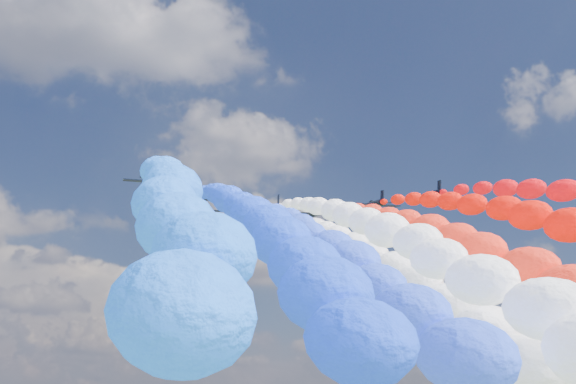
{
  "coord_description": "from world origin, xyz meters",
  "views": [
    {
      "loc": [
        -30.02,
        -136.26,
        71.81
      ],
      "look_at": [
        0.0,
        4.0,
        113.27
      ],
      "focal_mm": 47.1,
      "sensor_mm": 36.0,
      "label": 1
    }
  ],
  "objects": [
    {
      "name": "trail_0",
      "position": [
        -27.29,
        -59.43,
        92.75
      ],
      "size": [
        5.46,
        104.32,
        40.68
      ],
      "primitive_type": null,
      "color": "blue"
    },
    {
      "name": "trail_1",
      "position": [
        -18.01,
        -49.36,
        92.75
      ],
      "size": [
        5.46,
        104.32,
        40.68
      ],
      "primitive_type": null,
      "color": "blue"
    },
    {
      "name": "jet_4",
      "position": [
        1.17,
        22.67,
        111.27
      ],
      "size": [
        9.57,
        12.9,
        4.85
      ],
      "primitive_type": null,
      "rotation": [
        0.18,
        0.0,
        0.03
      ],
      "color": "black"
    },
    {
      "name": "jet_7",
      "position": [
        25.86,
        -6.57,
        111.27
      ],
      "size": [
        10.03,
        13.23,
        4.85
      ],
      "primitive_type": null,
      "rotation": [
        0.18,
        0.0,
        -0.07
      ],
      "color": "black"
    },
    {
      "name": "trail_3",
      "position": [
        -1.49,
        -45.32,
        92.75
      ],
      "size": [
        5.46,
        104.32,
        40.68
      ],
      "primitive_type": null,
      "color": "white"
    },
    {
      "name": "jet_0",
      "position": [
        -27.29,
        -4.84,
        111.27
      ],
      "size": [
        9.63,
        12.95,
        4.85
      ],
      "primitive_type": null,
      "rotation": [
        0.18,
        0.0,
        0.03
      ],
      "color": "black"
    },
    {
      "name": "jet_6",
      "position": [
        17.35,
        2.0,
        111.27
      ],
      "size": [
        9.31,
        12.72,
        4.85
      ],
      "primitive_type": null,
      "rotation": [
        0.18,
        0.0,
        0.01
      ],
      "color": "black"
    },
    {
      "name": "trail_5",
      "position": [
        7.7,
        -43.28,
        92.75
      ],
      "size": [
        5.46,
        104.32,
        40.68
      ],
      "primitive_type": null,
      "color": "red"
    },
    {
      "name": "jet_1",
      "position": [
        -18.01,
        5.23,
        111.27
      ],
      "size": [
        9.54,
        12.88,
        4.85
      ],
      "primitive_type": null,
      "rotation": [
        0.18,
        0.0,
        -0.03
      ],
      "color": "black"
    },
    {
      "name": "trail_2",
      "position": [
        -9.19,
        -41.07,
        92.75
      ],
      "size": [
        5.46,
        104.32,
        40.68
      ],
      "primitive_type": null,
      "color": "blue"
    },
    {
      "name": "jet_2",
      "position": [
        -9.19,
        13.52,
        111.27
      ],
      "size": [
        10.0,
        13.21,
        4.85
      ],
      "primitive_type": null,
      "rotation": [
        0.18,
        0.0,
        0.06
      ],
      "color": "black"
    },
    {
      "name": "trail_4",
      "position": [
        1.17,
        -31.91,
        92.75
      ],
      "size": [
        5.46,
        104.32,
        40.68
      ],
      "primitive_type": null,
      "color": "silver"
    },
    {
      "name": "trail_6",
      "position": [
        17.35,
        -52.59,
        92.75
      ],
      "size": [
        5.46,
        104.32,
        40.68
      ],
      "primitive_type": null,
      "color": "red"
    },
    {
      "name": "jet_5",
      "position": [
        7.7,
        11.31,
        111.27
      ],
      "size": [
        9.27,
        12.68,
        4.85
      ],
      "primitive_type": null,
      "rotation": [
        0.18,
        0.0,
        0.0
      ],
      "color": "black"
    },
    {
      "name": "jet_3",
      "position": [
        -1.49,
        9.27,
        111.27
      ],
      "size": [
        9.99,
        13.2,
        4.85
      ],
      "primitive_type": null,
      "rotation": [
        0.18,
        0.0,
        -0.06
      ],
      "color": "black"
    }
  ]
}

